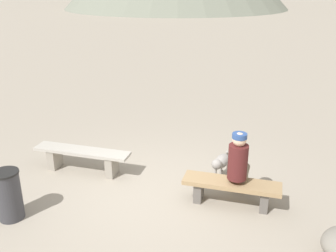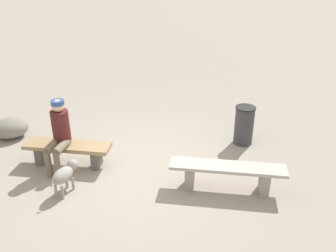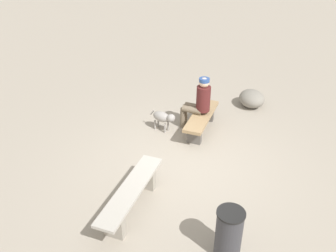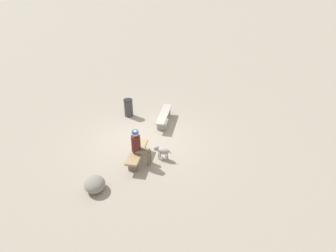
{
  "view_description": "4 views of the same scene",
  "coord_description": "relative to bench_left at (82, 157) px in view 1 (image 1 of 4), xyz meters",
  "views": [
    {
      "loc": [
        2.49,
        -5.15,
        3.51
      ],
      "look_at": [
        -0.22,
        1.34,
        0.78
      ],
      "focal_mm": 40.6,
      "sensor_mm": 36.0,
      "label": 1
    },
    {
      "loc": [
        -1.93,
        5.35,
        3.55
      ],
      "look_at": [
        -0.46,
        -0.12,
        0.84
      ],
      "focal_mm": 38.14,
      "sensor_mm": 36.0,
      "label": 2
    },
    {
      "loc": [
        -5.34,
        -2.33,
        4.31
      ],
      "look_at": [
        0.37,
        0.63,
        0.54
      ],
      "focal_mm": 38.25,
      "sensor_mm": 36.0,
      "label": 3
    },
    {
      "loc": [
        8.99,
        3.8,
        6.21
      ],
      "look_at": [
        -0.04,
        0.97,
        0.79
      ],
      "focal_mm": 30.97,
      "sensor_mm": 36.0,
      "label": 4
    }
  ],
  "objects": [
    {
      "name": "ground",
      "position": [
        1.58,
        -0.31,
        -0.35
      ],
      "size": [
        210.0,
        210.0,
        0.06
      ],
      "primitive_type": "cube",
      "color": "#9E9384"
    },
    {
      "name": "bench_left",
      "position": [
        0.0,
        0.0,
        0.0
      ],
      "size": [
        1.93,
        0.59,
        0.46
      ],
      "rotation": [
        0.0,
        0.0,
        0.12
      ],
      "color": "gray",
      "rests_on": "ground"
    },
    {
      "name": "bench_right",
      "position": [
        2.94,
        -0.03,
        -0.0
      ],
      "size": [
        1.63,
        0.6,
        0.43
      ],
      "rotation": [
        0.0,
        0.0,
        0.12
      ],
      "color": "#605B56",
      "rests_on": "ground"
    },
    {
      "name": "seated_person",
      "position": [
        3.0,
        0.07,
        0.42
      ],
      "size": [
        0.36,
        0.67,
        1.29
      ],
      "rotation": [
        0.0,
        0.0,
        0.08
      ],
      "color": "#511E1E",
      "rests_on": "ground"
    },
    {
      "name": "dog",
      "position": [
        2.55,
        0.75,
        0.03
      ],
      "size": [
        0.29,
        0.68,
        0.49
      ],
      "rotation": [
        0.0,
        0.0,
        4.59
      ],
      "color": "gray",
      "rests_on": "ground"
    },
    {
      "name": "trash_bin",
      "position": [
        -0.14,
        -1.74,
        0.09
      ],
      "size": [
        0.41,
        0.41,
        0.81
      ],
      "color": "#38383D",
      "rests_on": "ground"
    }
  ]
}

